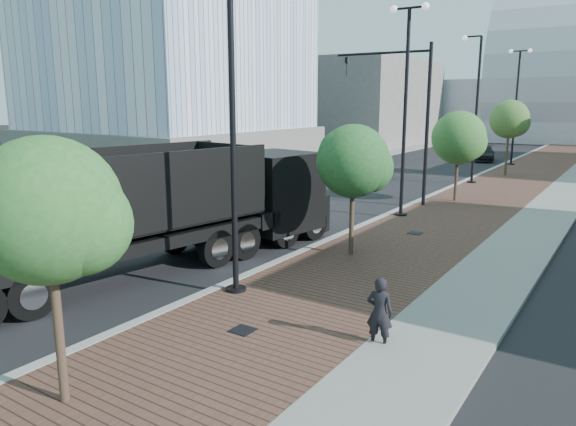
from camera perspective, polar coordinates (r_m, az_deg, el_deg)
The scene contains 22 objects.
sidewalk at distance 41.75m, azimuth 24.82°, elevation 3.57°, with size 7.00×140.00×0.12m, color #4C2D23.
curb at distance 42.39m, azimuth 20.15°, elevation 4.06°, with size 0.30×140.00×0.14m, color gray.
west_sidewalk at distance 47.06m, azimuth 4.55°, elevation 5.43°, with size 4.00×140.00×0.12m, color slate.
dump_truck at distance 18.38m, azimuth -8.85°, elevation 0.27°, with size 5.12×14.17×3.84m.
white_sedan at distance 25.91m, azimuth -1.65°, elevation 2.05°, with size 1.82×5.23×1.72m, color white.
dark_car_mid at distance 36.89m, azimuth 7.45°, elevation 4.59°, with size 2.28×4.94×1.37m, color black.
dark_car_far at distance 51.24m, azimuth 20.03°, elevation 5.93°, with size 1.80×4.43×1.28m, color black.
pedestrian at distance 11.89m, azimuth 9.68°, elevation -10.36°, with size 0.58×0.38×1.59m, color black.
streetlight_1 at distance 14.27m, azimuth -6.21°, elevation 8.10°, with size 1.44×0.56×9.21m.
streetlight_2 at distance 24.66m, azimuth 12.31°, elevation 10.54°, with size 1.72×0.56×9.28m.
streetlight_3 at distance 36.15m, azimuth 19.13°, elevation 9.72°, with size 1.44×0.56×9.21m.
streetlight_4 at distance 47.83m, azimuth 22.99°, elevation 10.37°, with size 1.72×0.56×9.28m.
traffic_mast at distance 27.79m, azimuth 12.85°, elevation 10.96°, with size 5.09×0.20×8.00m.
tree_0 at distance 9.52m, azimuth -23.85°, elevation 0.17°, with size 2.47×2.44×4.72m.
tree_1 at distance 17.96m, azimuth 7.08°, elevation 5.45°, with size 2.47×2.43×4.52m.
tree_2 at distance 29.16m, azimuth 17.74°, elevation 7.58°, with size 2.73×2.73×4.76m.
tree_3 at distance 40.80m, azimuth 22.49°, elevation 9.16°, with size 2.66×2.66×5.34m.
tower_podium at distance 47.19m, azimuth -12.17°, elevation 6.98°, with size 19.00×19.00×3.00m, color #615D57.
convention_center at distance 86.75m, azimuth 26.26°, elevation 11.11°, with size 50.00×30.00×50.00m.
commercial_block_nw at distance 67.76m, azimuth 7.68°, elevation 11.48°, with size 14.00×20.00×10.00m, color #64605A.
utility_cover_1 at distance 12.57m, azimuth -4.82°, elevation -12.27°, with size 0.50×0.50×0.02m, color black.
utility_cover_2 at distance 21.83m, azimuth 13.31°, elevation -2.08°, with size 0.50×0.50×0.02m, color black.
Camera 1 is at (9.55, -0.98, 5.24)m, focal length 33.55 mm.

